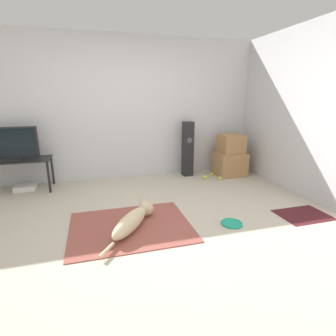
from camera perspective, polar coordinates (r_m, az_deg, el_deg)
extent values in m
plane|color=#BCB29E|center=(3.22, -5.48, -12.57)|extent=(12.00, 12.00, 0.00)
cube|color=silver|center=(4.94, -10.46, 12.43)|extent=(8.00, 0.06, 2.55)
cube|color=silver|center=(4.18, 32.29, 9.87)|extent=(0.06, 8.00, 2.55)
cube|color=#934C42|center=(3.23, -8.12, -12.48)|extent=(1.41, 1.13, 0.01)
ellipsoid|color=beige|center=(3.08, -8.22, -11.64)|extent=(0.58, 0.71, 0.21)
sphere|color=beige|center=(3.42, -4.86, -8.68)|extent=(0.20, 0.20, 0.20)
cone|color=beige|center=(3.41, -5.71, -6.84)|extent=(0.06, 0.06, 0.09)
cone|color=beige|center=(3.36, -4.01, -7.09)|extent=(0.06, 0.06, 0.09)
cylinder|color=beige|center=(2.74, -13.19, -16.97)|extent=(0.17, 0.22, 0.03)
cylinder|color=#199E7A|center=(3.35, 13.68, -11.68)|extent=(0.26, 0.26, 0.02)
torus|color=#199E7A|center=(3.34, 13.69, -11.57)|extent=(0.26, 0.26, 0.02)
cube|color=#A87A4C|center=(5.29, 13.22, 0.95)|extent=(0.55, 0.52, 0.45)
cube|color=#A87A4C|center=(5.21, 13.63, 5.19)|extent=(0.43, 0.41, 0.35)
cube|color=black|center=(5.07, 4.31, 4.14)|extent=(0.19, 0.19, 1.05)
cylinder|color=#4C4C51|center=(4.95, 4.73, 6.01)|extent=(0.10, 0.00, 0.10)
cube|color=black|center=(4.84, -30.44, 1.48)|extent=(1.07, 0.50, 0.02)
cylinder|color=black|center=(4.59, -24.53, -1.88)|extent=(0.04, 0.04, 0.51)
cylinder|color=black|center=(5.01, -23.84, -0.44)|extent=(0.04, 0.04, 0.51)
cube|color=#232326|center=(4.84, -30.47, 1.74)|extent=(0.27, 0.20, 0.02)
cube|color=#232326|center=(4.80, -30.87, 4.77)|extent=(0.77, 0.04, 0.49)
cube|color=black|center=(4.78, -30.92, 4.73)|extent=(0.70, 0.01, 0.45)
sphere|color=#C6E033|center=(4.98, 8.08, -2.02)|extent=(0.07, 0.07, 0.07)
sphere|color=#C6E033|center=(5.20, 9.49, -1.31)|extent=(0.07, 0.07, 0.07)
sphere|color=#C6E033|center=(4.96, 11.26, -2.22)|extent=(0.07, 0.07, 0.07)
cube|color=white|center=(4.98, -28.61, -3.73)|extent=(0.32, 0.26, 0.08)
cube|color=#47191E|center=(3.91, 27.34, -9.04)|extent=(0.65, 0.49, 0.01)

